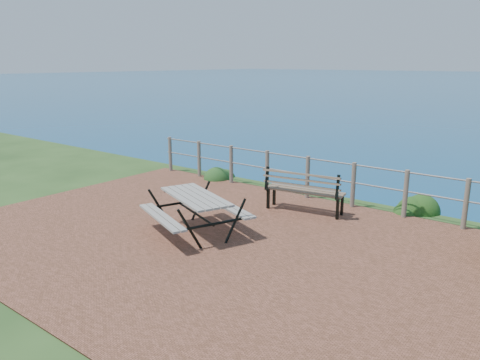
# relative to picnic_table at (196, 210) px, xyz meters

# --- Properties ---
(ground) EXTENTS (10.00, 7.00, 0.12)m
(ground) POSITION_rel_picnic_table_xyz_m (0.46, -0.03, -0.47)
(ground) COLOR brown
(ground) RESTS_ON ground
(safety_railing) EXTENTS (9.40, 0.10, 1.00)m
(safety_railing) POSITION_rel_picnic_table_xyz_m (0.46, 3.32, 0.11)
(safety_railing) COLOR #6B5B4C
(safety_railing) RESTS_ON ground
(picnic_table) EXTENTS (1.87, 1.41, 0.73)m
(picnic_table) POSITION_rel_picnic_table_xyz_m (0.00, 0.00, 0.00)
(picnic_table) COLOR gray
(picnic_table) RESTS_ON ground
(park_bench) EXTENTS (1.73, 0.69, 0.95)m
(park_bench) POSITION_rel_picnic_table_xyz_m (0.95, 2.36, 0.16)
(park_bench) COLOR brown
(park_bench) RESTS_ON ground
(shrub_lip_west) EXTENTS (0.75, 0.75, 0.49)m
(shrub_lip_west) POSITION_rel_picnic_table_xyz_m (-2.42, 3.63, -0.47)
(shrub_lip_west) COLOR #204B1C
(shrub_lip_west) RESTS_ON ground
(shrub_lip_east) EXTENTS (0.79, 0.79, 0.54)m
(shrub_lip_east) POSITION_rel_picnic_table_xyz_m (2.77, 3.77, -0.47)
(shrub_lip_east) COLOR #1F4515
(shrub_lip_east) RESTS_ON ground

